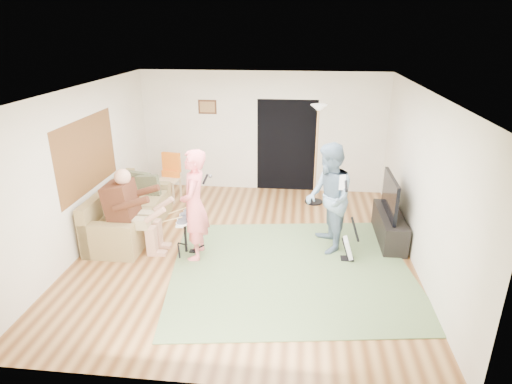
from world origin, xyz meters
TOP-DOWN VIEW (x-y plane):
  - floor at (0.00, 0.00)m, footprint 6.00×6.00m
  - walls at (0.00, 0.00)m, footprint 5.50×6.00m
  - ceiling at (0.00, 0.00)m, footprint 6.00×6.00m
  - window_blinds at (-2.74, 0.20)m, footprint 0.00×2.05m
  - doorway at (0.55, 2.99)m, footprint 2.10×0.00m
  - picture_frame at (-1.25, 2.99)m, footprint 0.42×0.03m
  - area_rug at (0.79, -0.58)m, footprint 4.14×3.78m
  - sofa at (-2.30, 0.44)m, footprint 0.90×2.19m
  - drummer at (-1.86, -0.21)m, footprint 0.95×0.53m
  - drum_kit at (-1.00, -0.21)m, footprint 0.38×0.67m
  - singer at (-0.79, -0.31)m, footprint 0.49×0.70m
  - microphone at (-0.59, -0.31)m, footprint 0.06×0.06m
  - guitarist at (1.36, 0.19)m, footprint 0.85×1.01m
  - guitar_held at (1.56, 0.19)m, footprint 0.16×0.61m
  - guitar_spare at (1.71, -0.17)m, footprint 0.28×0.25m
  - torchiere_lamp at (1.20, 2.24)m, footprint 0.38×0.38m
  - dining_chair at (-1.97, 2.10)m, footprint 0.50×0.52m
  - tv_cabinet at (2.50, 0.65)m, footprint 0.40×1.40m
  - television at (2.45, 0.65)m, footprint 0.06×1.13m

SIDE VIEW (x-z plane):
  - floor at x=0.00m, z-range 0.00..0.00m
  - area_rug at x=0.79m, z-range 0.00..0.02m
  - guitar_spare at x=1.71m, z-range -0.17..0.61m
  - tv_cabinet at x=2.50m, z-range 0.00..0.50m
  - sofa at x=-2.30m, z-range -0.15..0.74m
  - drum_kit at x=-1.00m, z-range -0.04..0.65m
  - dining_chair at x=-1.97m, z-range -0.15..0.88m
  - drummer at x=-1.86m, z-range -0.16..1.29m
  - television at x=2.45m, z-range 0.51..1.19m
  - singer at x=-0.79m, z-range 0.00..1.84m
  - guitarist at x=1.36m, z-range 0.00..1.86m
  - doorway at x=0.55m, z-range 0.00..2.10m
  - guitar_held at x=1.56m, z-range 1.13..1.39m
  - walls at x=0.00m, z-range 0.00..2.70m
  - microphone at x=-0.59m, z-range 1.25..1.49m
  - torchiere_lamp at x=1.20m, z-range 0.39..2.52m
  - window_blinds at x=-2.74m, z-range 0.53..2.58m
  - picture_frame at x=-1.25m, z-range 1.74..2.06m
  - ceiling at x=0.00m, z-range 2.70..2.70m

